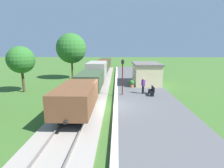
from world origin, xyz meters
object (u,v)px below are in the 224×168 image
Objects in this scene: person_waiting at (143,85)px; lamp_post_near at (123,70)px; bench_near_hut at (152,90)px; freight_train at (99,70)px; potted_planter at (132,83)px; tree_trackside_far at (71,48)px; tree_trackside_mid at (21,60)px; station_hut at (146,73)px.

lamp_post_near reaches higher than person_waiting.
bench_near_hut is at bearing 119.65° from person_waiting.
freight_train is 42.79× the size of potted_planter.
person_waiting is 0.24× the size of tree_trackside_far.
bench_near_hut is 14.70m from tree_trackside_mid.
tree_trackside_far is (-7.86, 10.80, 2.08)m from lamp_post_near.
station_hut is 6.33× the size of potted_planter.
person_waiting is at bearing -101.64° from station_hut.
tree_trackside_mid is at bearing 170.86° from lamp_post_near.
tree_trackside_far reaches higher than bench_near_hut.
freight_train is 5.59m from tree_trackside_far.
tree_trackside_far is at bearing 126.05° from lamp_post_near.
bench_near_hut is at bearing -93.15° from station_hut.
person_waiting is at bearing -72.69° from potted_planter.
tree_trackside_mid is (-14.62, -4.31, 2.02)m from station_hut.
tree_trackside_far reaches higher than person_waiting.
station_hut is 3.42m from potted_planter.
tree_trackside_far is at bearing 179.62° from freight_train.
freight_train is at bearing -87.47° from person_waiting.
freight_train is 6.76× the size of station_hut.
freight_train is 11.39m from lamp_post_near.
station_hut reaches higher than bench_near_hut.
bench_near_hut is at bearing -59.11° from freight_train.
freight_train is 8.61m from potted_planter.
tree_trackside_mid is 0.72× the size of tree_trackside_far.
tree_trackside_far reaches higher than station_hut.
person_waiting is at bearing 13.28° from lamp_post_near.
station_hut is 0.80× the size of tree_trackside_far.
bench_near_hut is 0.29× the size of tree_trackside_mid.
tree_trackside_far is (-11.21, 4.68, 3.23)m from station_hut.
potted_planter is at bearing 70.92° from lamp_post_near.
lamp_post_near is 13.52m from tree_trackside_far.
person_waiting is at bearing -61.15° from freight_train.
bench_near_hut is (-0.34, -6.15, -0.93)m from station_hut.
lamp_post_near is at bearing -9.14° from tree_trackside_mid.
tree_trackside_far reaches higher than tree_trackside_mid.
person_waiting is (-1.15, -5.60, -0.47)m from station_hut.
station_hut reaches higher than potted_planter.
freight_train is 12.61m from bench_near_hut.
person_waiting reaches higher than bench_near_hut.
station_hut reaches higher than person_waiting.
bench_near_hut is at bearing -0.60° from lamp_post_near.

